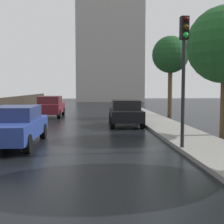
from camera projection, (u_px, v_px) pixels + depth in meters
The scene contains 6 objects.
car_blue_near_kerb at pixel (15, 125), 11.22m from camera, with size 1.86×4.55×1.45m.
car_maroon_mid_road at pixel (50, 106), 22.14m from camera, with size 1.85×4.14×1.56m.
car_black_far_ahead at pixel (126, 113), 17.00m from camera, with size 1.89×3.91×1.47m.
traffic_light at pixel (184, 57), 9.86m from camera, with size 0.26×0.39×4.34m.
street_tree_near at pixel (170, 55), 21.44m from camera, with size 2.64×2.64×5.88m.
distant_tower at pixel (109, 34), 50.78m from camera, with size 10.78×11.63×28.83m.
Camera 1 is at (1.06, -3.40, 2.13)m, focal length 47.87 mm.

